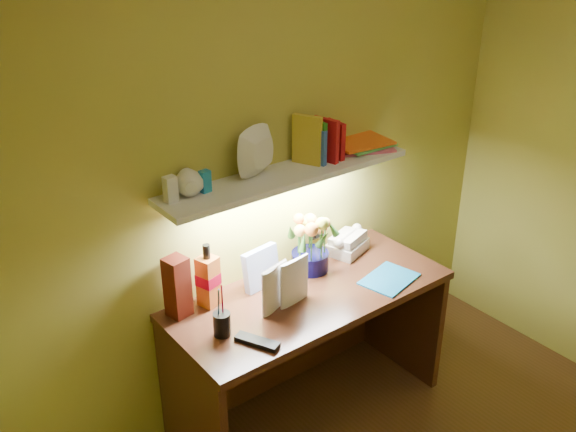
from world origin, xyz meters
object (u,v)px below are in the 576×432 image
at_px(telephone, 348,242).
at_px(whisky_bottle, 208,275).
at_px(desk, 309,355).
at_px(desk_clock, 355,236).
at_px(flower_bouquet, 310,240).

distance_m(telephone, whisky_bottle, 0.85).
xyz_separation_m(desk, desk_clock, (0.51, 0.24, 0.41)).
bearing_deg(desk_clock, whisky_bottle, 175.25).
xyz_separation_m(desk, whisky_bottle, (-0.44, 0.21, 0.53)).
relative_size(flower_bouquet, desk_clock, 4.24).
relative_size(telephone, desk_clock, 2.64).
bearing_deg(whisky_bottle, desk, -25.46).
bearing_deg(flower_bouquet, desk_clock, 10.40).
height_order(desk, whisky_bottle, whisky_bottle).
distance_m(desk, whisky_bottle, 0.72).
height_order(telephone, desk_clock, telephone).
height_order(flower_bouquet, whisky_bottle, flower_bouquet).
relative_size(flower_bouquet, whisky_bottle, 1.07).
bearing_deg(telephone, desk_clock, 8.67).
relative_size(flower_bouquet, telephone, 1.61).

